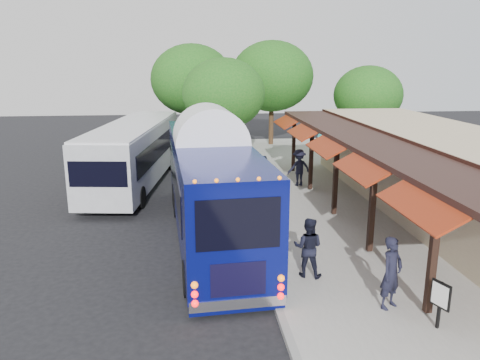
{
  "coord_description": "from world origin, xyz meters",
  "views": [
    {
      "loc": [
        -2.14,
        -14.21,
        6.46
      ],
      "look_at": [
        -0.2,
        3.96,
        1.8
      ],
      "focal_mm": 35.0,
      "sensor_mm": 36.0,
      "label": 1
    }
  ],
  "objects_px": {
    "ped_a": "(391,273)",
    "ped_b": "(308,247)",
    "city_bus": "(135,151)",
    "ped_d": "(299,168)",
    "ped_c": "(265,173)",
    "sign_board": "(440,297)",
    "coach_bus": "(211,182)"
  },
  "relations": [
    {
      "from": "city_bus",
      "to": "sign_board",
      "type": "xyz_separation_m",
      "value": [
        8.84,
        -15.33,
        -0.85
      ]
    },
    {
      "from": "coach_bus",
      "to": "ped_d",
      "type": "distance_m",
      "value": 8.05
    },
    {
      "from": "city_bus",
      "to": "ped_a",
      "type": "xyz_separation_m",
      "value": [
        8.08,
        -14.24,
        -0.7
      ]
    },
    {
      "from": "ped_c",
      "to": "sign_board",
      "type": "bearing_deg",
      "value": 71.08
    },
    {
      "from": "coach_bus",
      "to": "city_bus",
      "type": "xyz_separation_m",
      "value": [
        -3.67,
        8.11,
        -0.28
      ]
    },
    {
      "from": "coach_bus",
      "to": "sign_board",
      "type": "relative_size",
      "value": 10.18
    },
    {
      "from": "coach_bus",
      "to": "ped_a",
      "type": "distance_m",
      "value": 7.61
    },
    {
      "from": "coach_bus",
      "to": "ped_d",
      "type": "xyz_separation_m",
      "value": [
        4.85,
        6.34,
        -0.99
      ]
    },
    {
      "from": "ped_a",
      "to": "ped_b",
      "type": "distance_m",
      "value": 2.66
    },
    {
      "from": "ped_d",
      "to": "coach_bus",
      "type": "bearing_deg",
      "value": 41.45
    },
    {
      "from": "city_bus",
      "to": "ped_d",
      "type": "relative_size",
      "value": 6.53
    },
    {
      "from": "ped_b",
      "to": "sign_board",
      "type": "height_order",
      "value": "ped_b"
    },
    {
      "from": "ped_a",
      "to": "sign_board",
      "type": "bearing_deg",
      "value": -88.27
    },
    {
      "from": "city_bus",
      "to": "ped_b",
      "type": "relative_size",
      "value": 6.83
    },
    {
      "from": "coach_bus",
      "to": "city_bus",
      "type": "distance_m",
      "value": 8.91
    },
    {
      "from": "ped_c",
      "to": "city_bus",
      "type": "bearing_deg",
      "value": -49.82
    },
    {
      "from": "city_bus",
      "to": "coach_bus",
      "type": "bearing_deg",
      "value": -58.27
    },
    {
      "from": "coach_bus",
      "to": "ped_d",
      "type": "bearing_deg",
      "value": 48.69
    },
    {
      "from": "ped_a",
      "to": "coach_bus",
      "type": "bearing_deg",
      "value": 92.73
    },
    {
      "from": "ped_a",
      "to": "ped_c",
      "type": "relative_size",
      "value": 1.1
    },
    {
      "from": "ped_b",
      "to": "city_bus",
      "type": "bearing_deg",
      "value": -39.92
    },
    {
      "from": "ped_b",
      "to": "ped_c",
      "type": "bearing_deg",
      "value": -68.88
    },
    {
      "from": "ped_a",
      "to": "sign_board",
      "type": "height_order",
      "value": "ped_a"
    },
    {
      "from": "coach_bus",
      "to": "ped_c",
      "type": "distance_m",
      "value": 6.39
    },
    {
      "from": "ped_c",
      "to": "sign_board",
      "type": "height_order",
      "value": "ped_c"
    },
    {
      "from": "ped_a",
      "to": "sign_board",
      "type": "distance_m",
      "value": 1.34
    },
    {
      "from": "city_bus",
      "to": "ped_c",
      "type": "height_order",
      "value": "city_bus"
    },
    {
      "from": "coach_bus",
      "to": "sign_board",
      "type": "height_order",
      "value": "coach_bus"
    },
    {
      "from": "sign_board",
      "to": "city_bus",
      "type": "bearing_deg",
      "value": 99.2
    },
    {
      "from": "ped_c",
      "to": "ped_d",
      "type": "distance_m",
      "value": 2.07
    },
    {
      "from": "ped_a",
      "to": "ped_b",
      "type": "bearing_deg",
      "value": 96.55
    },
    {
      "from": "city_bus",
      "to": "sign_board",
      "type": "bearing_deg",
      "value": -52.68
    }
  ]
}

